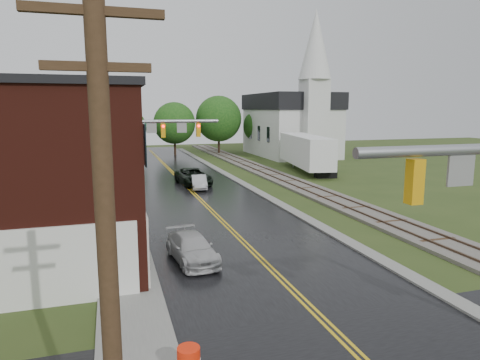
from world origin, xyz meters
name	(u,v)px	position (x,y,z in m)	size (l,w,h in m)	color
main_road	(192,192)	(0.00, 30.00, 0.00)	(10.00, 90.00, 0.02)	black
curb_right	(236,180)	(5.40, 35.00, 0.00)	(0.80, 70.00, 0.12)	gray
sidewalk_left	(120,210)	(-6.20, 25.00, 0.00)	(2.40, 50.00, 0.12)	gray
yellow_house	(46,166)	(-11.00, 26.00, 3.20)	(8.00, 7.00, 6.40)	tan
darkred_building	(72,164)	(-10.00, 35.00, 2.20)	(7.00, 6.00, 4.40)	#3F0F0C
church	(293,118)	(20.00, 53.74, 5.83)	(10.40, 18.40, 20.00)	silver
railroad	(278,177)	(10.00, 35.00, 0.11)	(3.20, 80.00, 0.30)	#59544C
traffic_signal_far	(153,138)	(-3.47, 27.00, 4.97)	(7.34, 0.43, 7.20)	gray
utility_pole_a	(109,281)	(-6.80, 0.00, 4.72)	(1.80, 0.28, 9.00)	#382616
utility_pole_b	(108,148)	(-6.80, 22.00, 4.72)	(1.80, 0.28, 9.00)	#382616
utility_pole_c	(108,131)	(-6.80, 44.00, 4.72)	(1.80, 0.28, 9.00)	#382616
tree_left_c	(33,136)	(-13.85, 39.90, 4.51)	(6.00, 6.00, 7.65)	black
tree_left_e	(89,129)	(-8.85, 45.90, 4.81)	(6.40, 6.40, 8.16)	black
suv_dark	(193,177)	(0.80, 33.56, 0.77)	(2.56, 5.54, 1.54)	black
sedan_silver	(199,182)	(0.86, 31.26, 0.61)	(1.30, 3.72, 1.23)	#B4B4B9
pickup_white	(192,248)	(-3.20, 13.12, 0.63)	(1.76, 4.32, 1.25)	silver
semi_trailer	(306,150)	(14.82, 38.48, 2.42)	(5.03, 13.55, 4.12)	black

